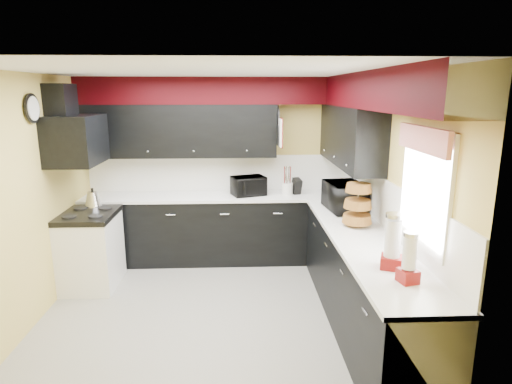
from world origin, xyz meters
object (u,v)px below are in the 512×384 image
kettle (93,199)px  microwave (345,197)px  utensil_crock (287,189)px  toaster_oven (249,186)px  knife_block (297,186)px

kettle → microwave: bearing=-7.1°
utensil_crock → toaster_oven: bearing=179.7°
microwave → kettle: microwave is taller
microwave → kettle: bearing=76.2°
microwave → knife_block: 0.95m
utensil_crock → knife_block: (0.13, 0.03, 0.03)m
toaster_oven → microwave: bearing=-54.8°
toaster_oven → knife_block: size_ratio=2.03×
kettle → utensil_crock: bearing=9.7°
utensil_crock → knife_block: bearing=11.0°
knife_block → kettle: (-2.61, -0.45, -0.04)m
utensil_crock → kettle: size_ratio=0.78×
toaster_oven → microwave: 1.38m
microwave → knife_block: size_ratio=2.73×
utensil_crock → kettle: kettle is taller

